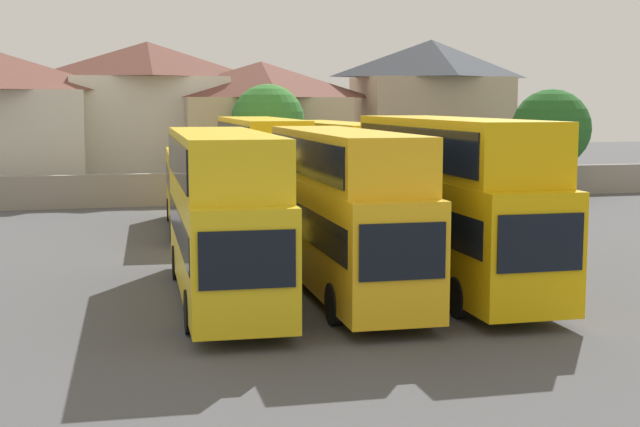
% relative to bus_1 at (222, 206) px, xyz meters
% --- Properties ---
extents(ground, '(140.00, 140.00, 0.00)m').
position_rel_bus_1_xyz_m(ground, '(3.68, 18.06, -2.74)').
color(ground, '#4C4C4F').
extents(depot_boundary_wall, '(56.00, 0.50, 1.80)m').
position_rel_bus_1_xyz_m(depot_boundary_wall, '(3.68, 24.33, -1.84)').
color(depot_boundary_wall, gray).
rests_on(depot_boundary_wall, ground).
extents(bus_1, '(3.02, 11.42, 4.85)m').
position_rel_bus_1_xyz_m(bus_1, '(0.00, 0.00, 0.00)').
color(bus_1, yellow).
rests_on(bus_1, ground).
extents(bus_2, '(2.74, 11.32, 4.86)m').
position_rel_bus_1_xyz_m(bus_2, '(3.58, -0.07, 0.01)').
color(bus_2, yellow).
rests_on(bus_2, ground).
extents(bus_3, '(2.81, 11.67, 5.22)m').
position_rel_bus_1_xyz_m(bus_3, '(7.01, -0.01, 0.19)').
color(bus_3, '#E2AE0A').
rests_on(bus_3, ground).
extents(bus_4, '(3.12, 10.76, 3.47)m').
position_rel_bus_1_xyz_m(bus_4, '(0.94, 14.47, -0.76)').
color(bus_4, '#E9B00C').
rests_on(bus_4, ground).
extents(bus_5, '(2.94, 12.03, 4.96)m').
position_rel_bus_1_xyz_m(bus_5, '(3.81, 14.21, 0.06)').
color(bus_5, yellow).
rests_on(bus_5, ground).
extents(bus_6, '(3.27, 12.15, 4.76)m').
position_rel_bus_1_xyz_m(bus_6, '(7.47, 14.64, -0.05)').
color(bus_6, yellow).
rests_on(bus_6, ground).
extents(house_terrace_centre, '(10.06, 6.54, 9.46)m').
position_rel_bus_1_xyz_m(house_terrace_centre, '(0.04, 32.64, 2.08)').
color(house_terrace_centre, silver).
rests_on(house_terrace_centre, ground).
extents(house_terrace_right, '(10.65, 7.73, 8.24)m').
position_rel_bus_1_xyz_m(house_terrace_right, '(7.04, 31.18, 1.47)').
color(house_terrace_right, '#C6B293').
rests_on(house_terrace_right, ground).
extents(house_terrace_far_right, '(10.06, 6.66, 9.82)m').
position_rel_bus_1_xyz_m(house_terrace_far_right, '(18.69, 31.56, 2.27)').
color(house_terrace_far_right, tan).
rests_on(house_terrace_far_right, ground).
extents(tree_left_of_lot, '(4.35, 4.35, 6.75)m').
position_rel_bus_1_xyz_m(tree_left_of_lot, '(6.59, 26.83, 1.82)').
color(tree_left_of_lot, brown).
rests_on(tree_left_of_lot, ground).
extents(tree_behind_wall, '(4.62, 4.62, 6.45)m').
position_rel_bus_1_xyz_m(tree_behind_wall, '(22.63, 22.33, 1.39)').
color(tree_behind_wall, brown).
rests_on(tree_behind_wall, ground).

